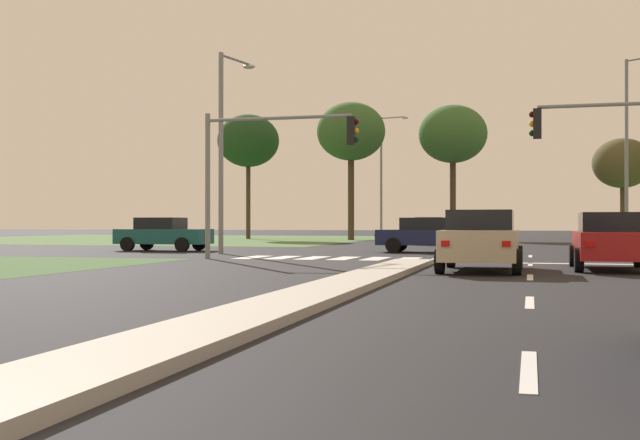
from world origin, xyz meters
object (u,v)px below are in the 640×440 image
(car_navy_second, at_px, (428,235))
(pedestrian_at_median, at_px, (463,225))
(street_lamp_third, at_px, (629,142))
(treeline_second, at_px, (351,132))
(car_teal_near, at_px, (163,234))
(car_grey_seventh, at_px, (430,230))
(treeline_third, at_px, (453,135))
(car_red_third, at_px, (610,241))
(treeline_fourth, at_px, (622,163))
(traffic_signal_near_right, at_px, (614,149))
(traffic_signal_near_left, at_px, (265,155))
(street_lamp_second, at_px, (224,140))
(treeline_near, at_px, (248,141))
(car_white_sixth, at_px, (454,229))
(car_beige_fifth, at_px, (481,240))
(street_lamp_fourth, at_px, (383,171))

(car_navy_second, xyz_separation_m, pedestrian_at_median, (0.75, 9.10, 0.40))
(street_lamp_third, distance_m, treeline_second, 20.43)
(car_teal_near, height_order, treeline_second, treeline_second)
(car_grey_seventh, distance_m, treeline_third, 15.50)
(car_navy_second, distance_m, pedestrian_at_median, 9.14)
(car_red_third, xyz_separation_m, treeline_fourth, (4.48, 39.54, 4.88))
(traffic_signal_near_right, xyz_separation_m, traffic_signal_near_left, (-11.49, 0.00, 0.05))
(car_grey_seventh, height_order, street_lamp_second, street_lamp_second)
(car_navy_second, height_order, street_lamp_second, street_lamp_second)
(car_navy_second, xyz_separation_m, car_grey_seventh, (-1.51, 13.02, 0.05))
(car_teal_near, height_order, pedestrian_at_median, pedestrian_at_median)
(treeline_near, height_order, treeline_fourth, treeline_near)
(car_white_sixth, distance_m, car_grey_seventh, 16.03)
(pedestrian_at_median, height_order, treeline_fourth, treeline_fourth)
(treeline_fourth, bearing_deg, car_beige_fifth, -100.83)
(treeline_near, distance_m, treeline_third, 15.96)
(car_beige_fifth, distance_m, car_white_sixth, 42.10)
(street_lamp_second, distance_m, street_lamp_third, 25.30)
(pedestrian_at_median, bearing_deg, car_grey_seventh, -71.58)
(treeline_third, bearing_deg, car_beige_fifth, -83.53)
(car_navy_second, distance_m, street_lamp_third, 18.26)
(car_navy_second, xyz_separation_m, street_lamp_second, (-8.06, -3.37, 3.95))
(treeline_second, bearing_deg, traffic_signal_near_right, -63.62)
(car_white_sixth, bearing_deg, treeline_fourth, 175.87)
(car_grey_seventh, distance_m, traffic_signal_near_right, 22.77)
(street_lamp_third, bearing_deg, car_navy_second, -124.02)
(car_beige_fifth, height_order, treeline_fourth, treeline_fourth)
(traffic_signal_near_left, xyz_separation_m, treeline_second, (-3.93, 31.10, 4.38))
(car_white_sixth, xyz_separation_m, traffic_signal_near_right, (8.43, -37.04, 2.82))
(traffic_signal_near_right, xyz_separation_m, treeline_near, (-24.10, 32.67, 4.14))
(car_beige_fifth, height_order, pedestrian_at_median, pedestrian_at_median)
(treeline_fourth, bearing_deg, traffic_signal_near_right, -96.38)
(car_red_third, distance_m, traffic_signal_near_left, 11.91)
(traffic_signal_near_left, relative_size, treeline_near, 0.57)
(car_beige_fifth, bearing_deg, car_navy_second, 103.27)
(car_red_third, xyz_separation_m, car_grey_seventh, (-7.88, 24.42, 0.02))
(treeline_second, bearing_deg, pedestrian_at_median, -56.22)
(car_grey_seventh, xyz_separation_m, street_lamp_fourth, (-6.40, 19.55, 4.93))
(treeline_fourth, bearing_deg, street_lamp_second, -120.96)
(traffic_signal_near_right, distance_m, street_lamp_fourth, 43.20)
(car_beige_fifth, xyz_separation_m, pedestrian_at_median, (-2.27, 21.90, 0.34))
(traffic_signal_near_right, bearing_deg, car_teal_near, 160.09)
(car_teal_near, xyz_separation_m, car_grey_seventh, (10.38, 14.24, 0.04))
(car_navy_second, relative_size, treeline_fourth, 0.59)
(car_white_sixth, xyz_separation_m, treeline_near, (-15.67, -4.37, 6.96))
(car_navy_second, height_order, traffic_signal_near_right, traffic_signal_near_right)
(car_white_sixth, bearing_deg, car_red_third, 101.18)
(car_teal_near, xyz_separation_m, car_red_third, (18.27, -10.18, 0.02))
(car_teal_near, height_order, car_red_third, car_red_third)
(car_beige_fifth, bearing_deg, traffic_signal_near_left, 148.04)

